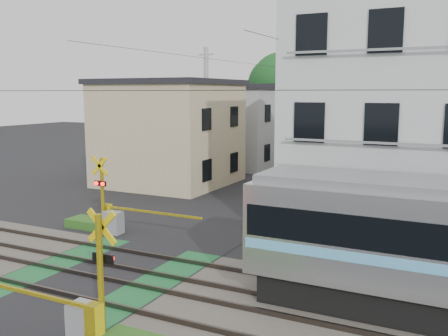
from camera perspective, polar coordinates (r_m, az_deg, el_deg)
The scene contains 11 objects.
ground at distance 16.24m, azimuth -13.59°, elevation -11.57°, with size 120.00×120.00×0.00m, color black.
track_bed at distance 16.23m, azimuth -13.59°, elevation -11.45°, with size 120.00×120.00×0.14m.
crossing_signal_near at distance 11.84m, azimuth -15.53°, elevation -15.76°, with size 4.74×0.65×3.09m.
crossing_signal_far at distance 20.31m, azimuth -12.64°, elevation -5.34°, with size 4.74×0.65×3.09m.
apartment_block at distance 21.14m, azimuth 22.65°, elevation 5.58°, with size 10.20×8.36×9.30m.
houses_row at distance 38.80m, azimuth 12.01°, elevation 5.06°, with size 22.07×31.35×6.80m.
tree_hill at distance 60.96m, azimuth 17.69°, elevation 8.45°, with size 40.00×13.26×11.66m.
catenary at distance 12.40m, azimuth 7.63°, elevation -0.00°, with size 60.00×5.04×7.00m.
utility_poles at distance 36.32m, azimuth 8.88°, elevation 6.23°, with size 7.90×42.00×8.00m.
pedestrian at distance 38.91m, azimuth 14.08°, elevation 1.42°, with size 0.60×0.39×1.65m, color #2C2833.
weed_patches at distance 15.09m, azimuth -8.60°, elevation -12.26°, with size 10.25×8.80×0.40m.
Camera 1 is at (9.94, -11.58, 5.54)m, focal length 40.00 mm.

